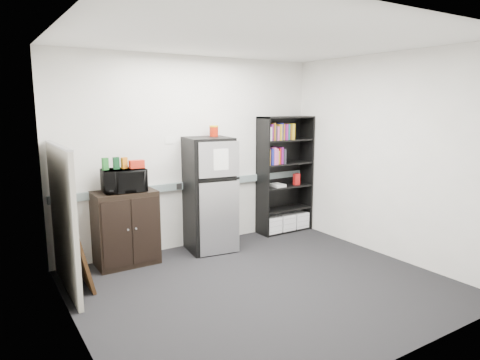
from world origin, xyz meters
The scene contains 18 objects.
floor centered at (0.00, 0.00, 0.00)m, with size 4.00×4.00×0.00m, color black.
wall_back centered at (0.00, 1.75, 1.35)m, with size 4.00×0.02×2.70m, color white.
wall_right centered at (2.00, 0.00, 1.35)m, with size 0.02×3.50×2.70m, color white.
wall_left centered at (-2.00, 0.00, 1.35)m, with size 0.02×3.50×2.70m, color white.
ceiling centered at (0.00, 0.00, 2.70)m, with size 4.00×3.50×0.02m, color white.
electrical_raceway centered at (0.00, 1.72, 0.90)m, with size 3.92×0.05×0.10m, color gray.
wall_note centered at (-0.35, 1.74, 1.55)m, with size 0.14×0.00×0.10m, color white.
bookshelf centered at (1.53, 1.57, 0.91)m, with size 0.90×0.34×1.85m.
cubicle_partition centered at (-1.90, 1.08, 0.81)m, with size 0.06×1.30×1.62m.
cabinet centered at (-1.09, 1.50, 0.48)m, with size 0.76×0.51×0.96m.
microwave centered at (-1.09, 1.48, 1.10)m, with size 0.52×0.35×0.29m, color black.
snack_box_a centered at (-1.30, 1.52, 1.32)m, with size 0.07×0.05×0.15m, color #1B6122.
snack_box_b centered at (-1.17, 1.52, 1.32)m, with size 0.07×0.05×0.15m, color #0C381A.
snack_box_c centered at (-1.07, 1.52, 1.31)m, with size 0.07×0.05×0.14m, color #C66912.
snack_bag centered at (-0.92, 1.47, 1.29)m, with size 0.18×0.10×0.10m, color red.
refrigerator centered at (0.08, 1.42, 0.80)m, with size 0.67×0.70×1.59m.
coffee_can centered at (0.24, 1.55, 1.68)m, with size 0.13×0.13×0.17m.
framed_poster centered at (-1.77, 1.09, 0.41)m, with size 0.21×0.64×0.81m.
Camera 1 is at (-2.69, -3.73, 2.04)m, focal length 32.00 mm.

